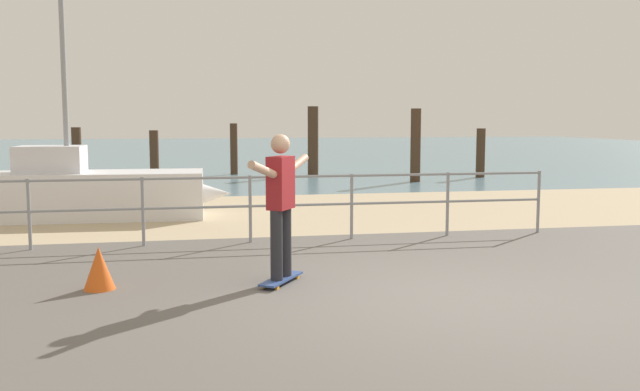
{
  "coord_description": "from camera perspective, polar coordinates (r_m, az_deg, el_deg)",
  "views": [
    {
      "loc": [
        -2.41,
        -6.92,
        1.91
      ],
      "look_at": [
        -0.68,
        2.0,
        0.9
      ],
      "focal_mm": 39.01,
      "sensor_mm": 36.0,
      "label": 1
    }
  ],
  "objects": [
    {
      "name": "ground_plane",
      "position": [
        6.67,
        10.87,
        -10.42
      ],
      "size": [
        24.0,
        10.0,
        0.04
      ],
      "primitive_type": "cube",
      "color": "#605B56",
      "rests_on": "ground"
    },
    {
      "name": "beach_strip",
      "position": [
        14.25,
        -1.17,
        -1.35
      ],
      "size": [
        24.0,
        6.0,
        0.04
      ],
      "primitive_type": "cube",
      "color": "tan",
      "rests_on": "ground"
    },
    {
      "name": "sea_surface",
      "position": [
        42.03,
        -7.73,
        3.69
      ],
      "size": [
        72.0,
        50.0,
        0.04
      ],
      "primitive_type": "cube",
      "color": "slate",
      "rests_on": "ground"
    },
    {
      "name": "railing_fence",
      "position": [
        10.59,
        -10.04,
        -0.33
      ],
      "size": [
        11.19,
        0.05,
        1.05
      ],
      "color": "gray",
      "rests_on": "ground"
    },
    {
      "name": "sailboat",
      "position": [
        13.86,
        -18.06,
        0.29
      ],
      "size": [
        4.98,
        1.54,
        5.48
      ],
      "color": "silver",
      "rests_on": "ground"
    },
    {
      "name": "skateboard",
      "position": [
        8.07,
        -3.2,
        -6.87
      ],
      "size": [
        0.6,
        0.78,
        0.08
      ],
      "color": "#334C8C",
      "rests_on": "ground"
    },
    {
      "name": "skateboarder",
      "position": [
        7.91,
        -3.24,
        -0.15
      ],
      "size": [
        0.86,
        1.26,
        1.65
      ],
      "color": "#26262B",
      "rests_on": "skateboard"
    },
    {
      "name": "groyne_post_0",
      "position": [
        24.4,
        -19.33,
        3.41
      ],
      "size": [
        0.31,
        0.31,
        1.62
      ],
      "primitive_type": "cylinder",
      "color": "#422D1E",
      "rests_on": "ground"
    },
    {
      "name": "groyne_post_1",
      "position": [
        22.38,
        -13.44,
        3.26
      ],
      "size": [
        0.28,
        0.28,
        1.54
      ],
      "primitive_type": "cylinder",
      "color": "#422D1E",
      "rests_on": "ground"
    },
    {
      "name": "groyne_post_2",
      "position": [
        23.69,
        -7.08,
        3.79
      ],
      "size": [
        0.25,
        0.25,
        1.74
      ],
      "primitive_type": "cylinder",
      "color": "#422D1E",
      "rests_on": "ground"
    },
    {
      "name": "groyne_post_3",
      "position": [
        23.19,
        -0.57,
        4.48
      ],
      "size": [
        0.35,
        0.35,
        2.31
      ],
      "primitive_type": "cylinder",
      "color": "#422D1E",
      "rests_on": "ground"
    },
    {
      "name": "groyne_post_4",
      "position": [
        20.98,
        7.85,
        4.08
      ],
      "size": [
        0.3,
        0.3,
        2.2
      ],
      "primitive_type": "cylinder",
      "color": "#422D1E",
      "rests_on": "ground"
    },
    {
      "name": "groyne_post_5",
      "position": [
        22.96,
        13.04,
        3.4
      ],
      "size": [
        0.28,
        0.28,
        1.59
      ],
      "primitive_type": "cylinder",
      "color": "#422D1E",
      "rests_on": "ground"
    },
    {
      "name": "traffic_cone",
      "position": [
        8.12,
        -17.67,
        -5.76
      ],
      "size": [
        0.36,
        0.36,
        0.5
      ],
      "primitive_type": "cone",
      "color": "#E55919",
      "rests_on": "ground"
    }
  ]
}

